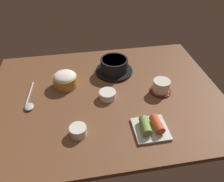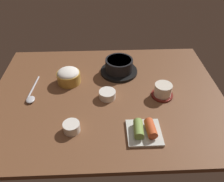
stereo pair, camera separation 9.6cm
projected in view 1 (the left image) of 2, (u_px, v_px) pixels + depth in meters
dining_table at (107, 96)px, 99.56cm from camera, size 100.00×76.00×2.00cm
stone_pot at (114, 66)px, 109.75cm from camera, size 17.91×17.91×7.28cm
rice_bowl at (65, 79)px, 101.32cm from camera, size 10.68×10.68×6.99cm
tea_cup_with_saucer at (161, 87)px, 98.35cm from camera, size 9.31×9.31×5.88cm
banchan_cup_center at (107, 95)px, 95.78cm from camera, size 7.08×7.08×3.29cm
kimchi_plate at (151, 127)px, 82.00cm from camera, size 12.30×12.30×4.41cm
side_bowl_near at (78, 131)px, 80.35cm from camera, size 6.11×6.11×3.58cm
spoon at (29, 102)px, 93.77cm from camera, size 3.77×19.13×1.35cm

